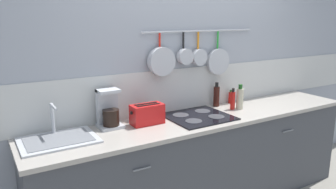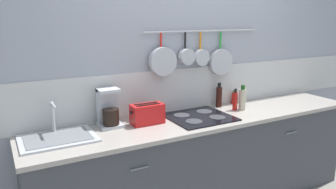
# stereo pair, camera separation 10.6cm
# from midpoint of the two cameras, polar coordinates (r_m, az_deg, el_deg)

# --- Properties ---
(wall_back) EXTENTS (7.20, 0.15, 2.60)m
(wall_back) POSITION_cam_midpoint_polar(r_m,az_deg,el_deg) (3.14, 2.02, 4.24)
(wall_back) COLOR #999EA8
(wall_back) RESTS_ON ground_plane
(cabinet_base) EXTENTS (3.12, 0.57, 0.86)m
(cabinet_base) POSITION_cam_midpoint_polar(r_m,az_deg,el_deg) (3.13, 5.29, -12.04)
(cabinet_base) COLOR #3F4247
(cabinet_base) RESTS_ON ground_plane
(countertop) EXTENTS (3.16, 0.59, 0.03)m
(countertop) POSITION_cam_midpoint_polar(r_m,az_deg,el_deg) (2.97, 5.47, -4.24)
(countertop) COLOR #A59E93
(countertop) RESTS_ON cabinet_base
(sink_basin) EXTENTS (0.54, 0.40, 0.25)m
(sink_basin) POSITION_cam_midpoint_polar(r_m,az_deg,el_deg) (2.54, -19.74, -7.23)
(sink_basin) COLOR #B7BABF
(sink_basin) RESTS_ON countertop
(coffee_maker) EXTENTS (0.19, 0.18, 0.31)m
(coffee_maker) POSITION_cam_midpoint_polar(r_m,az_deg,el_deg) (2.71, -11.38, -2.92)
(coffee_maker) COLOR #B7BABF
(coffee_maker) RESTS_ON countertop
(toaster) EXTENTS (0.29, 0.14, 0.17)m
(toaster) POSITION_cam_midpoint_polar(r_m,az_deg,el_deg) (2.75, -4.75, -3.43)
(toaster) COLOR red
(toaster) RESTS_ON countertop
(cooktop) EXTENTS (0.55, 0.51, 0.01)m
(cooktop) POSITION_cam_midpoint_polar(r_m,az_deg,el_deg) (2.95, 4.29, -3.84)
(cooktop) COLOR black
(cooktop) RESTS_ON countertop
(bottle_vinegar) EXTENTS (0.06, 0.06, 0.24)m
(bottle_vinegar) POSITION_cam_midpoint_polar(r_m,az_deg,el_deg) (3.30, 7.53, -0.22)
(bottle_vinegar) COLOR #33140F
(bottle_vinegar) RESTS_ON countertop
(bottle_sesame_oil) EXTENTS (0.05, 0.05, 0.21)m
(bottle_sesame_oil) POSITION_cam_midpoint_polar(r_m,az_deg,el_deg) (3.22, 10.30, -0.95)
(bottle_sesame_oil) COLOR red
(bottle_sesame_oil) RESTS_ON countertop
(bottle_hot_sauce) EXTENTS (0.07, 0.07, 0.24)m
(bottle_hot_sauce) POSITION_cam_midpoint_polar(r_m,az_deg,el_deg) (3.24, 11.50, -0.63)
(bottle_hot_sauce) COLOR #BFB799
(bottle_hot_sauce) RESTS_ON countertop
(bottle_dish_soap) EXTENTS (0.05, 0.05, 0.14)m
(bottle_dish_soap) POSITION_cam_midpoint_polar(r_m,az_deg,el_deg) (3.45, 9.98, -0.49)
(bottle_dish_soap) COLOR red
(bottle_dish_soap) RESTS_ON countertop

